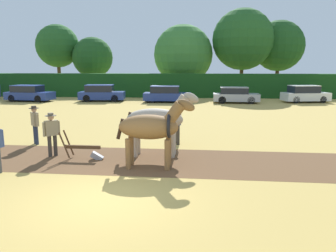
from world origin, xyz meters
TOP-DOWN VIEW (x-y plane):
  - ground_plane at (0.00, 0.00)m, footprint 240.00×240.00m
  - plowed_furrow_strip at (-4.49, 3.61)m, footprint 35.67×4.46m
  - hedgerow at (0.00, 27.67)m, footprint 76.36×1.66m
  - tree_far_left at (-14.97, 33.89)m, footprint 5.39×5.39m
  - tree_left at (-10.32, 33.38)m, footprint 5.03×5.03m
  - tree_center_left at (1.09, 32.47)m, footprint 7.07×7.07m
  - tree_center at (8.10, 32.44)m, footprint 7.14×7.14m
  - tree_center_right at (12.68, 34.01)m, footprint 6.10×6.10m
  - draft_horse_lead_left at (0.94, 2.73)m, footprint 2.68×0.92m
  - draft_horse_lead_right at (0.99, 4.18)m, footprint 2.85×0.92m
  - plow at (-1.60, 3.53)m, footprint 1.58×0.47m
  - farmer_at_plow at (-2.97, 3.81)m, footprint 0.49×0.48m
  - farmer_beside_team at (1.64, 6.11)m, footprint 0.45×0.67m
  - farmer_onlooker_right at (-4.51, 5.65)m, footprint 0.47×0.51m
  - parked_car_left at (-13.32, 22.44)m, footprint 4.58×2.34m
  - parked_car_center_left at (-6.45, 23.04)m, footprint 4.38×2.04m
  - parked_car_center at (-0.13, 22.60)m, footprint 4.36×1.76m
  - parked_car_center_right at (6.18, 22.43)m, footprint 4.18×1.93m
  - parked_car_right at (12.68, 23.44)m, footprint 4.43×2.48m

SIDE VIEW (x-z plane):
  - ground_plane at x=0.00m, z-range 0.00..0.00m
  - plowed_furrow_strip at x=-4.49m, z-range 0.00..0.01m
  - plow at x=-1.60m, z-range -0.25..0.88m
  - parked_car_center_right at x=6.18m, z-range -0.02..1.43m
  - parked_car_center at x=-0.13m, z-range -0.03..1.50m
  - parked_car_left at x=-13.32m, z-range -0.03..1.51m
  - parked_car_right at x=12.68m, z-range -0.04..1.54m
  - parked_car_center_left at x=-6.45m, z-range -0.03..1.54m
  - farmer_at_plow at x=-2.97m, z-range 0.13..1.78m
  - farmer_onlooker_right at x=-4.51m, z-range 0.14..1.82m
  - farmer_beside_team at x=1.64m, z-range 0.17..1.96m
  - hedgerow at x=0.00m, z-range 0.00..2.52m
  - draft_horse_lead_left at x=0.94m, z-range 0.18..2.56m
  - draft_horse_lead_right at x=0.99m, z-range 0.15..2.64m
  - tree_left at x=-10.32m, z-range 0.92..7.81m
  - tree_center_left at x=1.09m, z-range 0.57..8.78m
  - tree_center_right at x=12.68m, z-range 1.33..10.11m
  - tree_far_left at x=-14.97m, z-range 1.55..10.07m
  - tree_center at x=8.10m, z-range 1.40..11.36m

